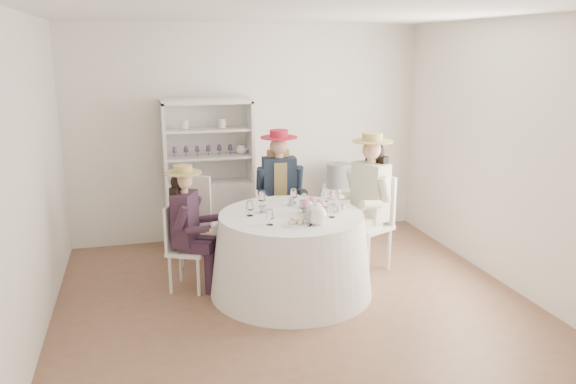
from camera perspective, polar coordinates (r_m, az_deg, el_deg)
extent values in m
plane|color=brown|center=(5.69, 0.26, -10.53)|extent=(4.50, 4.50, 0.00)
plane|color=white|center=(5.17, 0.30, 17.73)|extent=(4.50, 4.50, 0.00)
plane|color=white|center=(7.19, -3.94, 5.98)|extent=(4.50, 0.00, 4.50)
plane|color=white|center=(3.44, 9.11, -3.61)|extent=(4.50, 0.00, 4.50)
plane|color=white|center=(5.17, -24.57, 1.34)|extent=(0.00, 4.50, 4.50)
plane|color=white|center=(6.24, 20.69, 3.78)|extent=(0.00, 4.50, 4.50)
cone|color=white|center=(5.66, 0.33, -6.31)|extent=(1.63, 1.63, 0.80)
cylinder|color=white|center=(5.52, 0.34, -2.33)|extent=(1.43, 1.43, 0.02)
cube|color=silver|center=(7.07, -7.87, -2.15)|extent=(1.12, 0.55, 0.81)
cube|color=silver|center=(7.04, -8.31, 5.26)|extent=(1.07, 0.19, 0.98)
cube|color=silver|center=(6.80, -8.28, 9.12)|extent=(1.12, 0.55, 0.05)
cube|color=silver|center=(6.82, -12.47, 4.78)|extent=(0.09, 0.40, 0.98)
cube|color=silver|center=(6.94, -3.86, 5.25)|extent=(0.09, 0.40, 0.98)
cube|color=silver|center=(6.90, -8.08, 3.56)|extent=(1.04, 0.50, 0.03)
cube|color=silver|center=(6.84, -8.18, 6.29)|extent=(1.04, 0.50, 0.03)
sphere|color=white|center=(6.94, -4.79, 4.33)|extent=(0.13, 0.13, 0.13)
cube|color=silver|center=(7.38, 5.09, -1.98)|extent=(0.53, 0.53, 0.65)
cylinder|color=black|center=(7.26, 5.17, 1.67)|extent=(0.42, 0.42, 0.32)
cube|color=silver|center=(5.80, -10.09, -5.88)|extent=(0.49, 0.49, 0.04)
cylinder|color=silver|center=(5.70, -9.10, -8.49)|extent=(0.03, 0.03, 0.40)
cylinder|color=silver|center=(5.95, -8.17, -7.42)|extent=(0.03, 0.03, 0.40)
cylinder|color=silver|center=(5.80, -11.87, -8.21)|extent=(0.03, 0.03, 0.40)
cylinder|color=silver|center=(6.05, -10.84, -7.18)|extent=(0.03, 0.03, 0.40)
cube|color=silver|center=(5.77, -11.74, -3.44)|extent=(0.17, 0.33, 0.46)
cube|color=black|center=(5.69, -10.41, -2.66)|extent=(0.31, 0.38, 0.53)
cube|color=black|center=(5.66, -9.35, -5.55)|extent=(0.33, 0.24, 0.11)
cylinder|color=black|center=(5.72, -8.01, -8.24)|extent=(0.09, 0.09, 0.42)
cylinder|color=black|center=(5.49, -10.77, -2.61)|extent=(0.18, 0.14, 0.25)
cube|color=black|center=(5.81, -8.81, -5.01)|extent=(0.33, 0.24, 0.11)
cylinder|color=black|center=(5.87, -7.51, -7.64)|extent=(0.09, 0.09, 0.42)
cylinder|color=black|center=(5.83, -9.46, -1.54)|extent=(0.18, 0.14, 0.25)
cylinder|color=#D8A889|center=(5.62, -10.54, 0.12)|extent=(0.08, 0.08, 0.07)
sphere|color=#D8A889|center=(5.59, -10.59, 1.12)|extent=(0.17, 0.17, 0.17)
sphere|color=black|center=(5.61, -10.98, 1.00)|extent=(0.17, 0.17, 0.17)
cube|color=black|center=(5.68, -11.18, -1.11)|extent=(0.16, 0.23, 0.35)
cylinder|color=tan|center=(5.58, -10.63, 1.95)|extent=(0.37, 0.37, 0.01)
cylinder|color=tan|center=(5.57, -10.65, 2.32)|extent=(0.18, 0.18, 0.07)
cube|color=silver|center=(6.61, -0.86, -2.49)|extent=(0.46, 0.46, 0.04)
cylinder|color=silver|center=(6.51, -2.11, -5.05)|extent=(0.04, 0.04, 0.47)
cylinder|color=silver|center=(6.55, 0.85, -4.89)|extent=(0.04, 0.04, 0.47)
cylinder|color=silver|center=(6.82, -2.49, -4.11)|extent=(0.04, 0.04, 0.47)
cylinder|color=silver|center=(6.87, 0.34, -3.96)|extent=(0.04, 0.04, 0.47)
cube|color=silver|center=(6.72, -1.12, 0.32)|extent=(0.41, 0.07, 0.53)
cube|color=#1C2638|center=(6.53, -0.90, 0.87)|extent=(0.40, 0.25, 0.62)
cube|color=tan|center=(6.53, -0.90, 0.87)|extent=(0.17, 0.25, 0.53)
cube|color=#1C2638|center=(6.45, -1.53, -2.13)|extent=(0.17, 0.37, 0.13)
cylinder|color=#1C2638|center=(6.41, -1.33, -5.24)|extent=(0.11, 0.11, 0.49)
cylinder|color=#1C2638|center=(6.44, -2.78, 1.34)|extent=(0.11, 0.19, 0.29)
cube|color=#1C2638|center=(6.48, 0.14, -2.06)|extent=(0.17, 0.37, 0.13)
cylinder|color=#1C2638|center=(6.44, 0.36, -5.15)|extent=(0.11, 0.11, 0.49)
cylinder|color=#1C2638|center=(6.51, 1.07, 1.49)|extent=(0.11, 0.19, 0.29)
cylinder|color=#D8A889|center=(6.46, -0.91, 3.71)|extent=(0.10, 0.10, 0.09)
sphere|color=#D8A889|center=(6.44, -0.92, 4.73)|extent=(0.20, 0.20, 0.20)
sphere|color=tan|center=(6.49, -0.98, 4.66)|extent=(0.20, 0.20, 0.20)
cube|color=tan|center=(6.57, -1.02, 2.57)|extent=(0.26, 0.11, 0.40)
cylinder|color=#B91B32|center=(6.42, -0.92, 5.57)|extent=(0.43, 0.43, 0.01)
cylinder|color=#B91B32|center=(6.42, -0.92, 5.95)|extent=(0.21, 0.21, 0.09)
cube|color=silver|center=(6.26, 8.10, -3.52)|extent=(0.58, 0.58, 0.04)
cylinder|color=silver|center=(6.33, 5.80, -5.62)|extent=(0.04, 0.04, 0.48)
cylinder|color=silver|center=(6.11, 8.13, -6.45)|extent=(0.04, 0.04, 0.48)
cylinder|color=silver|center=(6.57, 7.92, -4.93)|extent=(0.04, 0.04, 0.48)
cylinder|color=silver|center=(6.36, 10.24, -5.70)|extent=(0.04, 0.04, 0.48)
cube|color=silver|center=(6.32, 9.38, -0.64)|extent=(0.20, 0.39, 0.54)
cube|color=beige|center=(6.17, 8.37, 0.06)|extent=(0.36, 0.45, 0.63)
cube|color=beige|center=(6.21, 6.66, -2.80)|extent=(0.39, 0.28, 0.13)
cylinder|color=beige|center=(6.21, 5.60, -5.94)|extent=(0.11, 0.11, 0.50)
cylinder|color=beige|center=(6.26, 6.60, 1.06)|extent=(0.21, 0.17, 0.30)
cube|color=beige|center=(6.08, 7.99, -3.21)|extent=(0.39, 0.28, 0.13)
cylinder|color=beige|center=(6.08, 6.91, -6.42)|extent=(0.11, 0.11, 0.50)
cylinder|color=beige|center=(5.97, 9.71, 0.29)|extent=(0.21, 0.17, 0.30)
cylinder|color=#D8A889|center=(6.09, 8.48, 3.12)|extent=(0.10, 0.10, 0.09)
sphere|color=#D8A889|center=(6.07, 8.52, 4.22)|extent=(0.21, 0.21, 0.21)
sphere|color=black|center=(6.11, 8.82, 4.12)|extent=(0.21, 0.21, 0.21)
cube|color=black|center=(6.19, 8.97, 1.84)|extent=(0.19, 0.27, 0.41)
cylinder|color=tan|center=(6.05, 8.56, 5.13)|extent=(0.43, 0.43, 0.01)
cylinder|color=tan|center=(6.05, 8.57, 5.54)|extent=(0.22, 0.22, 0.09)
cube|color=silver|center=(6.41, -8.67, -2.99)|extent=(0.62, 0.62, 0.04)
cylinder|color=silver|center=(6.57, -6.49, -4.84)|extent=(0.04, 0.04, 0.49)
cylinder|color=silver|center=(6.72, -9.25, -4.49)|extent=(0.04, 0.04, 0.49)
cylinder|color=silver|center=(6.27, -7.86, -5.85)|extent=(0.04, 0.04, 0.49)
cylinder|color=silver|center=(6.43, -10.73, -5.45)|extent=(0.04, 0.04, 0.49)
cube|color=silver|center=(6.16, -9.62, -0.84)|extent=(0.37, 0.26, 0.56)
imported|color=white|center=(5.56, -2.51, -1.80)|extent=(0.10, 0.10, 0.06)
imported|color=white|center=(5.80, 0.34, -1.07)|extent=(0.08, 0.08, 0.06)
imported|color=white|center=(5.74, 1.56, -1.24)|extent=(0.09, 0.09, 0.07)
imported|color=white|center=(5.50, 2.42, -2.00)|extent=(0.27, 0.27, 0.06)
sphere|color=#D06897|center=(5.50, 3.09, -1.28)|extent=(0.07, 0.07, 0.07)
sphere|color=white|center=(5.53, 2.88, -1.19)|extent=(0.07, 0.07, 0.07)
sphere|color=#D06897|center=(5.54, 2.54, -1.15)|extent=(0.07, 0.07, 0.07)
sphere|color=white|center=(5.54, 2.18, -1.16)|extent=(0.07, 0.07, 0.07)
sphere|color=#D06897|center=(5.52, 1.90, -1.22)|extent=(0.07, 0.07, 0.07)
sphere|color=white|center=(5.48, 1.80, -1.32)|extent=(0.07, 0.07, 0.07)
sphere|color=#D06897|center=(5.45, 1.91, -1.42)|extent=(0.07, 0.07, 0.07)
sphere|color=white|center=(5.43, 2.20, -1.49)|extent=(0.07, 0.07, 0.07)
sphere|color=#D06897|center=(5.42, 2.57, -1.50)|extent=(0.07, 0.07, 0.07)
sphere|color=white|center=(5.44, 2.91, -1.46)|extent=(0.07, 0.07, 0.07)
sphere|color=#D06897|center=(5.47, 3.10, -1.38)|extent=(0.07, 0.07, 0.07)
sphere|color=white|center=(5.19, 2.88, -2.32)|extent=(0.20, 0.20, 0.20)
cylinder|color=white|center=(5.22, 4.14, -2.11)|extent=(0.12, 0.03, 0.09)
cylinder|color=white|center=(5.16, 2.89, -1.27)|extent=(0.04, 0.04, 0.02)
cylinder|color=white|center=(5.19, 0.87, -3.24)|extent=(0.25, 0.25, 0.01)
cube|color=beige|center=(5.16, 0.41, -3.10)|extent=(0.06, 0.04, 0.03)
cube|color=beige|center=(5.18, 0.87, -2.87)|extent=(0.07, 0.05, 0.03)
cube|color=beige|center=(5.22, 1.32, -2.90)|extent=(0.07, 0.06, 0.03)
cube|color=beige|center=(5.21, 0.55, -2.77)|extent=(0.07, 0.07, 0.03)
cube|color=beige|center=(5.16, 1.29, -3.10)|extent=(0.06, 0.07, 0.03)
cylinder|color=white|center=(5.65, 4.90, -1.84)|extent=(0.22, 0.22, 0.01)
cylinder|color=white|center=(5.63, 4.92, -1.18)|extent=(0.02, 0.02, 0.14)
cylinder|color=white|center=(5.61, 4.93, -0.47)|extent=(0.16, 0.16, 0.01)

